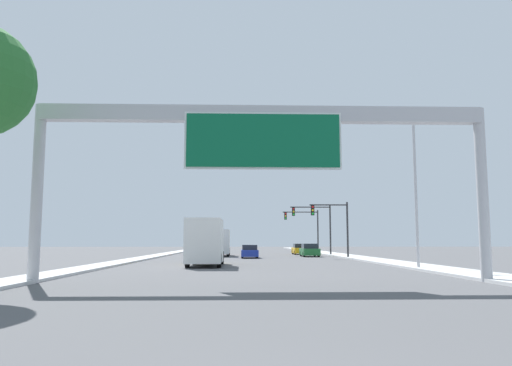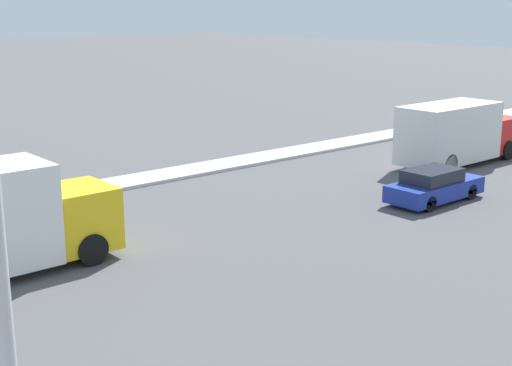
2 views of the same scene
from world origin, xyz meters
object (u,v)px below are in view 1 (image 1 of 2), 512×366
object	(u,v)px
car_near_left	(250,252)
car_far_center	(300,249)
traffic_light_far_intersection	(306,224)
truck_box_primary	(219,243)
truck_box_secondary	(206,243)
traffic_light_mid_block	(317,221)
street_lamp_right	(411,179)
traffic_light_near_intersection	(335,220)
car_near_right	(310,250)
sign_gantry	(263,139)

from	to	relation	value
car_near_left	car_far_center	bearing A→B (deg)	62.88
traffic_light_far_intersection	car_far_center	bearing A→B (deg)	-107.11
car_far_center	truck_box_primary	bearing A→B (deg)	-146.25
car_near_left	traffic_light_far_intersection	size ratio (longest dim) A/B	0.72
truck_box_secondary	traffic_light_far_intersection	distance (m)	37.90
traffic_light_mid_block	street_lamp_right	world-z (taller)	street_lamp_right
truck_box_primary	truck_box_secondary	xyz separation A→B (m)	(0.00, -23.67, 0.11)
car_far_center	traffic_light_near_intersection	size ratio (longest dim) A/B	0.80
truck_box_primary	traffic_light_near_intersection	distance (m)	14.89
car_near_right	truck_box_secondary	world-z (taller)	truck_box_secondary
truck_box_primary	traffic_light_mid_block	bearing A→B (deg)	10.11
truck_box_secondary	car_near_right	bearing A→B (deg)	63.89
car_near_left	truck_box_secondary	xyz separation A→B (m)	(-3.50, -17.02, 1.03)
sign_gantry	car_near_right	xyz separation A→B (m)	(7.00, 35.68, -5.66)
car_far_center	street_lamp_right	xyz separation A→B (m)	(3.06, -35.20, 5.13)
sign_gantry	traffic_light_far_intersection	size ratio (longest dim) A/B	3.26
car_far_center	traffic_light_far_intersection	xyz separation A→B (m)	(1.58, 5.15, 3.60)
traffic_light_near_intersection	traffic_light_far_intersection	xyz separation A→B (m)	(-0.36, 20.00, 0.32)
car_near_left	street_lamp_right	bearing A→B (deg)	-64.97
car_far_center	street_lamp_right	world-z (taller)	street_lamp_right
truck_box_secondary	traffic_light_far_intersection	world-z (taller)	traffic_light_far_intersection
car_near_right	traffic_light_mid_block	xyz separation A→B (m)	(1.63, 4.41, 3.60)
traffic_light_mid_block	truck_box_primary	bearing A→B (deg)	-169.89
traffic_light_mid_block	street_lamp_right	size ratio (longest dim) A/B	0.63
car_near_right	traffic_light_near_intersection	bearing A→B (deg)	-70.88
truck_box_primary	traffic_light_near_intersection	bearing A→B (deg)	-32.21
car_far_center	traffic_light_near_intersection	distance (m)	15.33
car_far_center	street_lamp_right	size ratio (longest dim) A/B	0.47
street_lamp_right	car_near_right	bearing A→B (deg)	96.72
sign_gantry	street_lamp_right	xyz separation A→B (m)	(10.06, 9.73, -0.55)
car_near_left	traffic_light_near_intersection	distance (m)	9.60
car_far_center	traffic_light_mid_block	distance (m)	6.27
street_lamp_right	sign_gantry	bearing A→B (deg)	-135.93
truck_box_secondary	traffic_light_near_intersection	size ratio (longest dim) A/B	1.27
traffic_light_near_intersection	traffic_light_mid_block	xyz separation A→B (m)	(-0.31, 10.00, 0.35)
traffic_light_near_intersection	street_lamp_right	world-z (taller)	street_lamp_right
sign_gantry	street_lamp_right	distance (m)	14.01
traffic_light_mid_block	car_near_right	bearing A→B (deg)	-110.28
car_near_right	traffic_light_mid_block	distance (m)	5.92
car_near_left	traffic_light_mid_block	world-z (taller)	traffic_light_mid_block
car_near_left	truck_box_primary	distance (m)	7.57
traffic_light_far_intersection	traffic_light_mid_block	bearing A→B (deg)	-89.75
traffic_light_mid_block	traffic_light_far_intersection	world-z (taller)	traffic_light_mid_block
truck_box_secondary	car_near_left	bearing A→B (deg)	78.38
traffic_light_near_intersection	traffic_light_far_intersection	bearing A→B (deg)	91.02
truck_box_primary	traffic_light_mid_block	world-z (taller)	traffic_light_mid_block
car_far_center	car_near_right	bearing A→B (deg)	-90.00
car_near_right	traffic_light_far_intersection	size ratio (longest dim) A/B	0.73
car_far_center	car_near_left	distance (m)	15.36
traffic_light_mid_block	car_near_left	bearing A→B (deg)	-134.39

